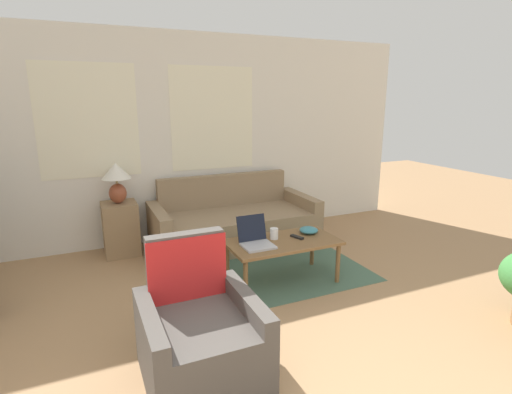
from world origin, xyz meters
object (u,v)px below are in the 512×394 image
Objects in this scene: table_lamp at (116,178)px; coffee_table at (283,245)px; couch at (233,223)px; snack_bowl at (309,230)px; laptop at (256,239)px; tv_remote at (297,237)px; cup_navy at (274,234)px; armchair at (199,337)px.

table_lamp is 0.43× the size of coffee_table.
couch reaches higher than snack_bowl.
snack_bowl is (1.74, -1.35, -0.45)m from table_lamp.
tv_remote is at bearing 0.93° from laptop.
armchair is at bearing -135.14° from cup_navy.
table_lamp is at bearing 137.42° from tv_remote.
armchair is (-1.10, -2.27, 0.02)m from couch.
armchair is 1.87m from snack_bowl.
snack_bowl is at bearing 36.12° from armchair.
tv_remote is at bearing -17.97° from cup_navy.
table_lamp is 2.25m from snack_bowl.
armchair is 1.34m from laptop.
couch is 1.21m from cup_navy.
table_lamp is 4.32× the size of cup_navy.
table_lamp reaches higher than armchair.
cup_navy is 0.24m from tv_remote.
tv_remote is (0.46, 0.01, -0.05)m from laptop.
couch is 1.29m from tv_remote.
laptop is 0.46m from tv_remote.
armchair is at bearing -130.34° from laptop.
laptop reaches higher than tv_remote.
coffee_table is 10.04× the size of cup_navy.
couch is 18.53× the size of cup_navy.
cup_navy is (0.24, 0.08, -0.00)m from laptop.
snack_bowl is at bearing 1.00° from cup_navy.
couch is 6.26× the size of laptop.
tv_remote is (1.32, 1.02, 0.18)m from armchair.
tv_remote is at bearing 37.65° from armchair.
snack_bowl is at bearing 23.34° from tv_remote.
laptop is at bearing -52.67° from table_lamp.
table_lamp is at bearing 134.49° from cup_navy.
laptop is at bearing -179.07° from tv_remote.
couch is at bearing 89.53° from cup_navy.
snack_bowl is (0.41, 0.01, -0.02)m from cup_navy.
laptop is 2.07× the size of tv_remote.
tv_remote is (-0.18, -0.08, -0.02)m from snack_bowl.
tv_remote is (1.56, -1.43, -0.47)m from table_lamp.
snack_bowl reaches higher than tv_remote.
tv_remote is at bearing -80.35° from couch.
table_lamp is 1.96m from cup_navy.
laptop is at bearing -101.08° from couch.
cup_navy reaches higher than snack_bowl.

